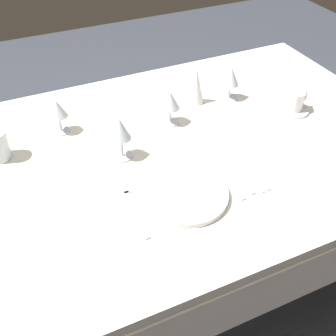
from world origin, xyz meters
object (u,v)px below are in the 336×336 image
dinner_knife (228,179)px  napkin_folded (196,85)px  spoon_dessert (239,166)px  spoon_tea (248,165)px  wine_glass_centre (170,102)px  wine_glass_right (231,78)px  wine_glass_far (120,131)px  spoon_soup (230,169)px  dinner_plate (185,195)px  fork_outer (133,208)px  coffee_cup_left (294,100)px  wine_glass_left (57,111)px

dinner_knife → napkin_folded: (0.12, 0.45, 0.07)m
spoon_dessert → spoon_tea: 0.03m
wine_glass_centre → wine_glass_right: size_ratio=0.95×
napkin_folded → wine_glass_centre: bearing=-148.9°
spoon_tea → wine_glass_right: size_ratio=1.53×
wine_glass_far → spoon_soup: bearing=-35.6°
wine_glass_right → wine_glass_far: (-0.51, -0.18, 0.01)m
dinner_plate → wine_glass_right: wine_glass_right is taller
wine_glass_centre → fork_outer: bearing=-128.3°
fork_outer → dinner_knife: (0.31, -0.00, 0.00)m
coffee_cup_left → napkin_folded: size_ratio=0.65×
spoon_soup → spoon_dessert: bearing=0.8°
fork_outer → coffee_cup_left: 0.78m
dinner_plate → wine_glass_centre: (0.12, 0.37, 0.08)m
wine_glass_far → fork_outer: bearing=-102.5°
spoon_soup → wine_glass_centre: 0.34m
spoon_tea → wine_glass_far: wine_glass_far is taller
wine_glass_left → spoon_soup: bearing=-44.7°
dinner_knife → spoon_dessert: 0.07m
wine_glass_centre → wine_glass_far: (-0.23, -0.12, 0.01)m
dinner_plate → spoon_dessert: (0.22, 0.05, -0.01)m
dinner_plate → spoon_soup: (0.19, 0.05, -0.01)m
dinner_knife → wine_glass_far: size_ratio=1.44×
dinner_plate → wine_glass_left: (-0.25, 0.48, 0.08)m
wine_glass_left → wine_glass_far: wine_glass_far is taller
spoon_soup → coffee_cup_left: 0.45m
spoon_tea → wine_glass_far: 0.42m
fork_outer → napkin_folded: size_ratio=1.51×
spoon_tea → wine_glass_left: (-0.50, 0.44, 0.09)m
napkin_folded → dinner_plate: bearing=-120.7°
wine_glass_left → wine_glass_far: 0.27m
dinner_knife → wine_glass_centre: size_ratio=1.65×
spoon_tea → napkin_folded: napkin_folded is taller
dinner_plate → wine_glass_far: 0.29m
spoon_tea → dinner_knife: bearing=-161.0°
dinner_plate → coffee_cup_left: bearing=23.7°
fork_outer → wine_glass_far: wine_glass_far is taller
dinner_knife → spoon_tea: (0.09, 0.03, -0.00)m
napkin_folded → coffee_cup_left: bearing=-34.1°
wine_glass_right → napkin_folded: napkin_folded is taller
fork_outer → wine_glass_left: wine_glass_left is taller
wine_glass_centre → wine_glass_left: (-0.38, 0.11, -0.00)m
fork_outer → dinner_knife: bearing=-0.7°
fork_outer → wine_glass_far: 0.26m
dinner_knife → napkin_folded: size_ratio=1.40×
fork_outer → wine_glass_right: wine_glass_right is taller
wine_glass_centre → wine_glass_right: 0.29m
spoon_soup → napkin_folded: (0.09, 0.42, 0.07)m
wine_glass_left → wine_glass_right: (0.66, -0.05, 0.00)m
dinner_plate → spoon_tea: 0.25m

